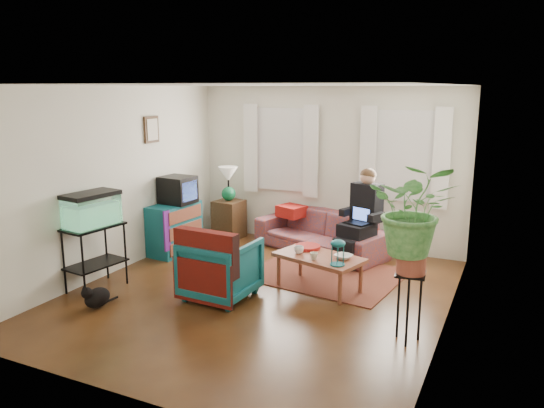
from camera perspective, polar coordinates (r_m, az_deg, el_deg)
The scene contains 31 objects.
floor at distance 6.82m, azimuth -1.46°, elevation -9.73°, with size 4.50×5.00×0.01m, color #4F2B14.
ceiling at distance 6.31m, azimuth -1.59°, elevation 12.69°, with size 4.50×5.00×0.01m, color white.
wall_back at distance 8.71m, azimuth 5.94°, elevation 3.98°, with size 4.50×0.01×2.60m, color silver.
wall_front at distance 4.43m, azimuth -16.35°, elevation -4.79°, with size 4.50×0.01×2.60m, color silver.
wall_left at distance 7.71m, azimuth -16.64°, elevation 2.42°, with size 0.01×5.00×2.60m, color silver.
wall_right at distance 5.81m, azimuth 18.71°, elevation -0.89°, with size 0.01×5.00×2.60m, color silver.
window_left at distance 8.96m, azimuth 1.08°, elevation 5.89°, with size 1.08×0.04×1.38m, color white.
window_right at distance 8.33m, azimuth 14.09°, elevation 5.02°, with size 1.08×0.04×1.38m, color white.
curtains_left at distance 8.88m, azimuth 0.86°, elevation 5.83°, with size 1.36×0.06×1.50m, color white.
curtains_right at distance 8.25m, azimuth 13.97°, elevation 4.96°, with size 1.36×0.06×1.50m, color white.
picture_frame at distance 8.25m, azimuth -12.78°, elevation 7.81°, with size 0.04×0.32×0.40m, color #3D2616.
area_rug at distance 7.54m, azimuth 5.77°, elevation -7.50°, with size 2.00×1.60×0.01m, color brown.
sofa at distance 8.45m, azimuth 5.25°, elevation -2.35°, with size 2.16×0.85×0.85m, color brown.
seated_person at distance 7.95m, azimuth 9.66°, elevation -1.78°, with size 0.54×0.66×1.29m, color black, non-canonical shape.
side_table at distance 9.25m, azimuth -4.64°, elevation -1.63°, with size 0.45×0.45×0.66m, color #422B18.
table_lamp at distance 9.13m, azimuth -4.71°, elevation 2.09°, with size 0.34×0.34×0.60m, color white, non-canonical shape.
dresser at distance 8.50m, azimuth -10.43°, elevation -2.59°, with size 0.44×0.88×0.79m, color #125D6D.
crt_tv at distance 8.42m, azimuth -10.12°, elevation 1.52°, with size 0.48×0.44×0.42m, color black.
aquarium_stand at distance 7.24m, azimuth -18.46°, elevation -5.49°, with size 0.42×0.76×0.85m, color black.
aquarium at distance 7.08m, azimuth -18.82°, elevation -0.50°, with size 0.38×0.69×0.45m, color #7FD899.
black_cat at distance 6.72m, azimuth -18.29°, elevation -9.33°, with size 0.23×0.36×0.30m, color black.
armchair at distance 6.64m, azimuth -5.55°, elevation -6.57°, with size 0.81×0.76×0.83m, color #12626D.
serape_throw at distance 6.34m, azimuth -7.18°, elevation -5.91°, with size 0.83×0.19×0.68m, color #9E0A0A.
coffee_table at distance 6.93m, azimuth 5.06°, elevation -7.36°, with size 1.11×0.61×0.46m, color brown.
cup_a at distance 6.91m, azimuth 2.91°, elevation -4.94°, with size 0.13×0.13×0.10m, color white.
cup_b at distance 6.67m, azimuth 4.53°, elevation -5.62°, with size 0.10×0.10×0.10m, color beige.
bowl at distance 6.76m, azimuth 7.69°, elevation -5.63°, with size 0.22×0.22×0.05m, color white.
snack_tray at distance 7.14m, azimuth 3.85°, elevation -4.63°, with size 0.34×0.34×0.04m, color #B21414.
birdcage at distance 6.48m, azimuth 7.08°, elevation -5.17°, with size 0.18×0.18×0.32m, color #115B6B, non-canonical shape.
plant_stand at distance 5.69m, azimuth 14.47°, elevation -10.72°, with size 0.31×0.31×0.74m, color black.
potted_plant at distance 5.41m, azimuth 14.98°, elevation -2.07°, with size 0.85×0.73×0.94m, color #599947.
Camera 1 is at (2.86, -5.63, 2.57)m, focal length 35.00 mm.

